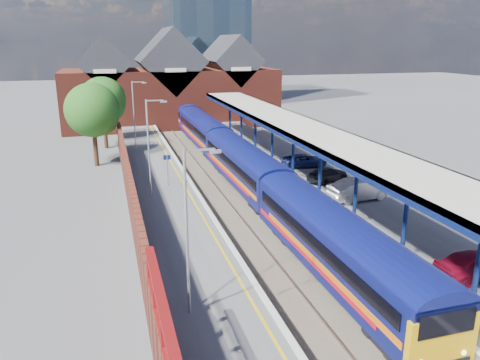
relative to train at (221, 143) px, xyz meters
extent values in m
plane|color=#5B5B5E|center=(-1.49, -3.29, -2.12)|extent=(240.00, 240.00, 0.00)
cube|color=#473D33|center=(-1.49, -13.29, -2.09)|extent=(6.00, 76.00, 0.06)
cube|color=slate|center=(-3.71, -13.29, -2.00)|extent=(0.07, 76.00, 0.14)
cube|color=slate|center=(-2.27, -13.29, -2.00)|extent=(0.07, 76.00, 0.14)
cube|color=slate|center=(-0.71, -13.29, -2.00)|extent=(0.07, 76.00, 0.14)
cube|color=slate|center=(0.73, -13.29, -2.00)|extent=(0.07, 76.00, 0.14)
cube|color=#565659|center=(-6.99, -13.29, -1.62)|extent=(5.00, 76.00, 1.00)
cube|color=#565659|center=(4.51, -13.29, -1.62)|extent=(6.00, 76.00, 1.00)
cube|color=silver|center=(-4.64, -13.29, -1.10)|extent=(0.30, 76.00, 0.05)
cube|color=silver|center=(1.66, -13.29, -1.10)|extent=(0.30, 76.00, 0.05)
cube|color=yellow|center=(-5.24, -13.29, -1.12)|extent=(0.14, 76.00, 0.01)
cube|color=#0C1258|center=(0.01, -24.78, -0.22)|extent=(2.97, 16.03, 2.50)
cube|color=#0C1258|center=(0.01, -24.78, 1.03)|extent=(2.97, 16.03, 0.60)
cube|color=#0C1258|center=(0.01, -8.18, -0.22)|extent=(2.97, 16.03, 2.50)
cube|color=#0C1258|center=(0.01, -8.18, 1.03)|extent=(2.97, 16.03, 0.60)
cube|color=#0C1258|center=(0.01, 8.42, -0.22)|extent=(2.97, 16.03, 2.50)
cube|color=#0C1258|center=(0.01, 8.42, 1.03)|extent=(2.97, 16.03, 0.60)
cube|color=#0C1258|center=(0.01, 25.02, -0.22)|extent=(2.97, 16.03, 2.50)
cube|color=#0C1258|center=(0.01, 25.02, 1.03)|extent=(2.97, 16.03, 0.60)
cube|color=black|center=(-1.41, 0.12, 0.23)|extent=(0.04, 60.54, 0.70)
cube|color=orange|center=(-1.42, 0.12, -0.57)|extent=(0.03, 55.27, 0.30)
cube|color=red|center=(-1.43, 0.12, -0.82)|extent=(0.03, 55.27, 0.30)
cube|color=#F2B20C|center=(0.01, -32.70, -0.42)|extent=(2.82, 0.33, 2.10)
cube|color=black|center=(0.01, -32.80, 0.43)|extent=(2.30, 0.18, 0.90)
cube|color=black|center=(0.01, -30.38, -1.82)|extent=(2.00, 2.40, 0.60)
cube|color=black|center=(0.01, 30.62, -1.82)|extent=(2.00, 2.40, 0.60)
cylinder|color=#0E1D53|center=(3.51, -30.29, 0.98)|extent=(0.24, 0.24, 4.20)
cylinder|color=#0E1D53|center=(3.51, -25.29, 0.98)|extent=(0.24, 0.24, 4.20)
cylinder|color=#0E1D53|center=(3.51, -20.29, 0.98)|extent=(0.24, 0.24, 4.20)
cylinder|color=#0E1D53|center=(3.51, -15.29, 0.98)|extent=(0.24, 0.24, 4.20)
cylinder|color=#0E1D53|center=(3.51, -10.29, 0.98)|extent=(0.24, 0.24, 4.20)
cylinder|color=#0E1D53|center=(3.51, -5.29, 0.98)|extent=(0.24, 0.24, 4.20)
cylinder|color=#0E1D53|center=(3.51, -0.29, 0.98)|extent=(0.24, 0.24, 4.20)
cylinder|color=#0E1D53|center=(3.51, 4.71, 0.98)|extent=(0.24, 0.24, 4.20)
cylinder|color=#0E1D53|center=(3.51, 9.71, 0.98)|extent=(0.24, 0.24, 4.20)
cube|color=beige|center=(4.01, -11.29, 3.23)|extent=(4.50, 52.00, 0.25)
cube|color=#0E1D53|center=(1.86, -11.29, 3.08)|extent=(0.20, 52.00, 0.55)
cube|color=#0E1D53|center=(6.16, -11.29, 3.08)|extent=(0.20, 52.00, 0.55)
cylinder|color=#A5A8AA|center=(-7.99, -27.29, 2.38)|extent=(0.12, 0.12, 7.00)
cube|color=#A5A8AA|center=(-7.39, -27.29, 5.78)|extent=(1.20, 0.08, 0.08)
cube|color=#A5A8AA|center=(-6.79, -27.29, 5.68)|extent=(0.45, 0.18, 0.12)
cylinder|color=#A5A8AA|center=(-7.99, -11.29, 2.38)|extent=(0.12, 0.12, 7.00)
cube|color=#A5A8AA|center=(-7.39, -11.29, 5.78)|extent=(1.20, 0.08, 0.08)
cube|color=#A5A8AA|center=(-6.79, -11.29, 5.68)|extent=(0.45, 0.18, 0.12)
cylinder|color=#A5A8AA|center=(-7.99, 4.71, 2.38)|extent=(0.12, 0.12, 7.00)
cube|color=#A5A8AA|center=(-7.39, 4.71, 5.78)|extent=(1.20, 0.08, 0.08)
cube|color=#A5A8AA|center=(-6.79, 4.71, 5.68)|extent=(0.45, 0.18, 0.12)
cylinder|color=#A5A8AA|center=(-6.49, -9.29, 0.13)|extent=(0.08, 0.08, 2.50)
cube|color=#0C194C|center=(-6.49, -9.29, 1.18)|extent=(0.55, 0.06, 0.35)
cube|color=maroon|center=(-9.59, -19.29, 0.28)|extent=(0.35, 50.00, 2.80)
cube|color=maroon|center=(-9.59, -33.29, 2.18)|extent=(0.30, 0.12, 1.00)
cube|color=maroon|center=(-9.59, -31.29, 2.18)|extent=(0.30, 0.12, 1.00)
cube|color=maroon|center=(-9.59, -29.29, 2.18)|extent=(0.30, 0.12, 1.00)
cube|color=maroon|center=(-1.49, 24.71, 1.88)|extent=(30.00, 12.00, 8.00)
cube|color=#232328|center=(-10.49, 24.71, 7.08)|extent=(7.13, 12.00, 7.13)
cube|color=#232328|center=(-1.49, 24.71, 7.08)|extent=(9.16, 12.00, 9.16)
cube|color=#232328|center=(7.51, 24.71, 7.08)|extent=(7.13, 12.00, 7.13)
cube|color=beige|center=(-10.49, 18.66, 6.08)|extent=(2.80, 0.15, 0.50)
cube|color=beige|center=(-1.49, 18.66, 6.08)|extent=(2.80, 0.15, 0.50)
cube|color=beige|center=(7.51, 18.66, 6.08)|extent=(2.80, 0.15, 0.50)
cylinder|color=#382314|center=(-11.99, 2.71, -0.12)|extent=(0.44, 0.44, 4.00)
sphere|color=#144E18|center=(-11.99, 2.71, 3.38)|extent=(5.20, 5.20, 5.20)
sphere|color=#144E18|center=(-11.19, 2.21, 2.68)|extent=(3.20, 3.20, 3.20)
cylinder|color=#382314|center=(-10.99, 10.71, -0.12)|extent=(0.44, 0.44, 4.00)
sphere|color=#144E18|center=(-10.99, 10.71, 3.38)|extent=(5.20, 5.20, 5.20)
sphere|color=#144E18|center=(-10.19, 10.21, 2.68)|extent=(3.20, 3.20, 3.20)
imported|color=maroon|center=(5.61, -28.11, -0.42)|extent=(4.16, 1.72, 1.41)
imported|color=#ABAAAF|center=(6.13, -16.31, -0.37)|extent=(4.72, 2.04, 1.51)
imported|color=black|center=(6.07, -11.40, -0.56)|extent=(4.18, 3.02, 1.12)
imported|color=navy|center=(6.07, -6.75, -0.55)|extent=(4.25, 2.29, 1.13)
camera|label=1|loc=(-10.67, -44.30, 9.72)|focal=35.00mm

